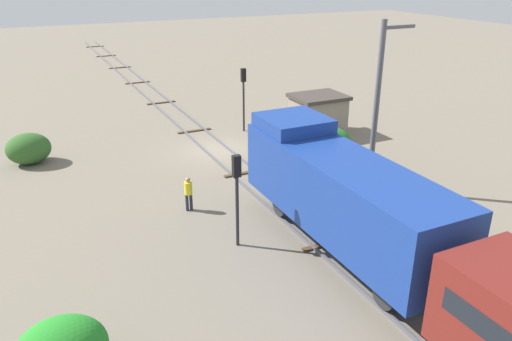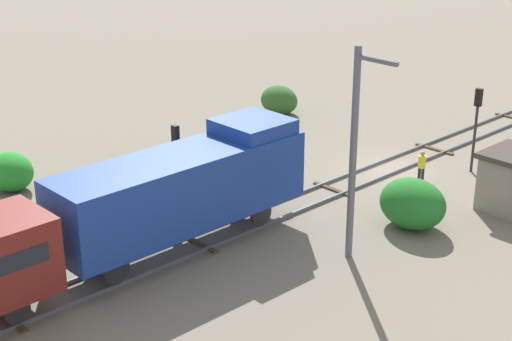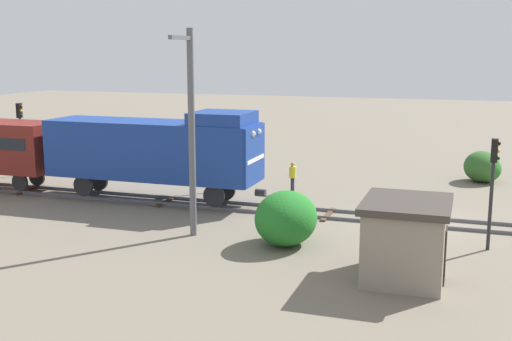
% 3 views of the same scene
% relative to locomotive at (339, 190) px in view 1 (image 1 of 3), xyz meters
% --- Properties ---
extents(ground_plane, '(152.24, 152.24, 0.00)m').
position_rel_locomotive_xyz_m(ground_plane, '(0.00, -13.21, -2.77)').
color(ground_plane, '#756B5B').
extents(railway_track, '(2.40, 101.49, 0.16)m').
position_rel_locomotive_xyz_m(railway_track, '(0.00, -13.21, -2.70)').
color(railway_track, '#595960').
rests_on(railway_track, ground).
extents(locomotive, '(2.90, 11.60, 4.60)m').
position_rel_locomotive_xyz_m(locomotive, '(0.00, 0.00, 0.00)').
color(locomotive, navy).
rests_on(locomotive, railway_track).
extents(traffic_signal_near, '(0.32, 0.34, 4.40)m').
position_rel_locomotive_xyz_m(traffic_signal_near, '(-3.20, -16.06, 0.27)').
color(traffic_signal_near, '#262628').
rests_on(traffic_signal_near, ground).
extents(traffic_signal_mid, '(0.32, 0.34, 4.02)m').
position_rel_locomotive_xyz_m(traffic_signal_mid, '(3.40, -2.16, 0.03)').
color(traffic_signal_mid, '#262628').
rests_on(traffic_signal_mid, ground).
extents(worker_near_track, '(0.38, 0.38, 1.70)m').
position_rel_locomotive_xyz_m(worker_near_track, '(-2.40, -12.78, -1.78)').
color(worker_near_track, '#262B38').
rests_on(worker_near_track, ground).
extents(worker_by_signal, '(0.38, 0.38, 1.70)m').
position_rel_locomotive_xyz_m(worker_by_signal, '(4.20, -6.08, -1.78)').
color(worker_by_signal, '#262B38').
rests_on(worker_by_signal, ground).
extents(catenary_mast, '(1.94, 0.28, 8.59)m').
position_rel_locomotive_xyz_m(catenary_mast, '(-5.06, -4.26, 1.77)').
color(catenary_mast, '#595960').
rests_on(catenary_mast, ground).
extents(relay_hut, '(3.50, 2.90, 2.74)m').
position_rel_locomotive_xyz_m(relay_hut, '(-7.50, -13.26, -1.38)').
color(relay_hut, gray).
rests_on(relay_hut, ground).
extents(bush_near, '(2.52, 2.06, 1.83)m').
position_rel_locomotive_xyz_m(bush_near, '(10.69, -15.91, -1.86)').
color(bush_near, '#305E26').
rests_on(bush_near, ground).
extents(bush_far, '(2.21, 1.81, 1.61)m').
position_rel_locomotive_xyz_m(bush_far, '(10.68, -16.13, -1.97)').
color(bush_far, '#2C6F26').
rests_on(bush_far, ground).
extents(bush_back, '(3.02, 2.47, 2.19)m').
position_rel_locomotive_xyz_m(bush_back, '(-5.07, -8.35, -1.68)').
color(bush_back, '#227226').
rests_on(bush_back, ground).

